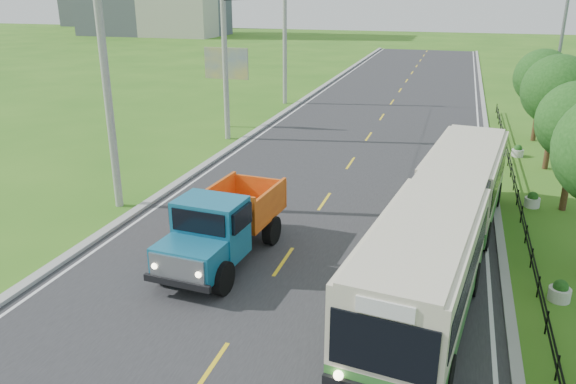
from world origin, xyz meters
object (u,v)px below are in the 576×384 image
at_px(pole_mid, 225,55).
at_px(planter_far, 518,151).
at_px(streetlight_far, 556,56).
at_px(planter_near, 560,292).
at_px(tree_fifth, 558,94).
at_px(dump_truck, 223,222).
at_px(tree_back, 543,80).
at_px(bus, 446,217).
at_px(billboard_left, 227,69).
at_px(pole_near, 108,86).
at_px(planter_mid, 532,200).
at_px(pole_far, 285,39).

bearing_deg(pole_mid, planter_far, 3.39).
height_order(streetlight_far, planter_near, streetlight_far).
bearing_deg(streetlight_far, tree_fifth, -95.71).
distance_m(streetlight_far, dump_truck, 25.97).
height_order(tree_back, streetlight_far, streetlight_far).
xyz_separation_m(streetlight_far, dump_truck, (-12.63, -22.43, -3.49)).
distance_m(pole_mid, streetlight_far, 20.16).
distance_m(bus, dump_truck, 7.32).
bearing_deg(billboard_left, planter_near, -44.84).
height_order(pole_mid, billboard_left, pole_mid).
xyz_separation_m(pole_mid, tree_fifth, (18.12, -0.86, -1.24)).
bearing_deg(tree_fifth, pole_near, -148.41).
bearing_deg(planter_mid, streetlight_far, 81.70).
bearing_deg(streetlight_far, planter_near, -95.30).
distance_m(tree_fifth, dump_truck, 18.93).
bearing_deg(dump_truck, pole_far, 107.16).
relative_size(planter_far, billboard_left, 0.13).
distance_m(planter_mid, bus, 7.80).
xyz_separation_m(tree_fifth, planter_far, (-1.26, 1.86, -3.57)).
height_order(tree_fifth, billboard_left, tree_fifth).
bearing_deg(pole_near, billboard_left, 94.72).
bearing_deg(pole_far, dump_truck, -77.11).
height_order(tree_back, planter_mid, tree_back).
bearing_deg(streetlight_far, planter_far, -108.80).
relative_size(pole_far, tree_back, 1.82).
bearing_deg(pole_near, tree_back, 43.41).
distance_m(pole_near, pole_mid, 12.00).
bearing_deg(tree_fifth, billboard_left, 168.72).
relative_size(bus, dump_truck, 2.60).
bearing_deg(streetlight_far, pole_mid, -159.68).
relative_size(streetlight_far, billboard_left, 1.74).
relative_size(pole_near, tree_fifth, 1.72).
xyz_separation_m(streetlight_far, billboard_left, (-20.14, -4.00, -1.04)).
distance_m(pole_near, planter_near, 17.79).
bearing_deg(streetlight_far, tree_back, -112.92).
xyz_separation_m(pole_mid, planter_near, (16.86, -15.00, -4.81)).
bearing_deg(pole_mid, planter_near, -41.65).
bearing_deg(pole_near, streetlight_far, 45.14).
distance_m(pole_near, planter_mid, 18.23).
height_order(tree_back, dump_truck, tree_back).
xyz_separation_m(pole_near, pole_mid, (0.00, 12.00, 0.00)).
distance_m(tree_back, planter_mid, 12.66).
xyz_separation_m(tree_back, bus, (-4.71, -18.96, -1.84)).
relative_size(pole_near, pole_far, 1.00).
relative_size(planter_mid, billboard_left, 0.13).
bearing_deg(billboard_left, planter_mid, -28.92).
bearing_deg(streetlight_far, bus, -104.80).
height_order(bus, dump_truck, bus).
xyz_separation_m(pole_near, planter_near, (16.86, -3.00, -4.81)).
bearing_deg(pole_mid, pole_far, 90.00).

